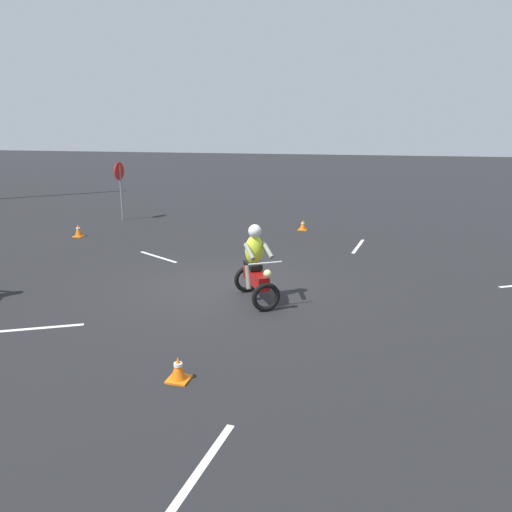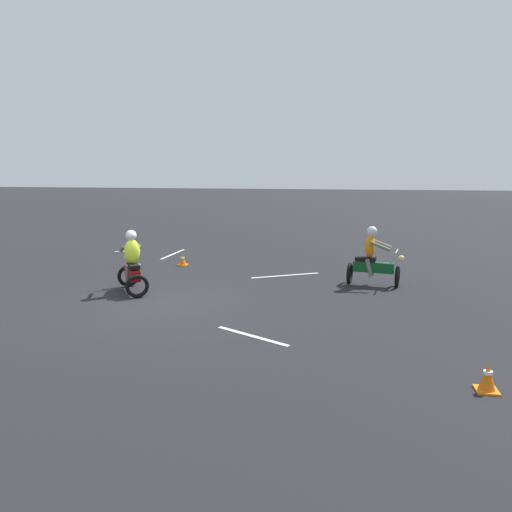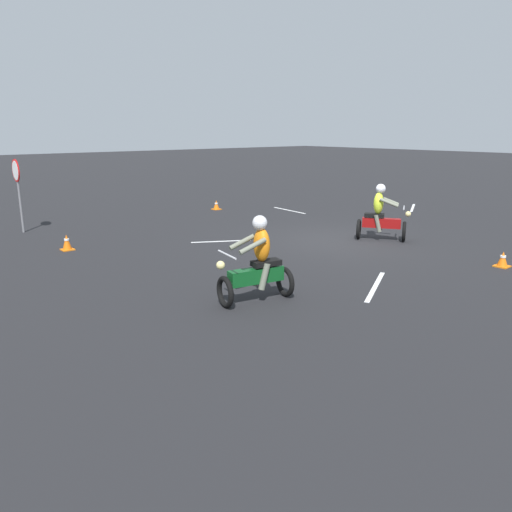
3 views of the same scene
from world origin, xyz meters
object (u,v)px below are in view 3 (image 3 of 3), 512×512
(motorcycle_rider_background, at_px, (258,265))
(traffic_cone_mid_left, at_px, (67,243))
(stop_sign, at_px, (17,181))
(motorcycle_rider_foreground, at_px, (381,216))
(traffic_cone_near_left, at_px, (503,259))
(traffic_cone_near_right, at_px, (216,205))

(motorcycle_rider_background, height_order, traffic_cone_mid_left, motorcycle_rider_background)
(motorcycle_rider_background, xyz_separation_m, traffic_cone_mid_left, (6.51, 1.26, -0.52))
(stop_sign, relative_size, traffic_cone_mid_left, 5.30)
(motorcycle_rider_foreground, xyz_separation_m, traffic_cone_near_left, (-3.68, 0.19, -0.55))
(motorcycle_rider_background, bearing_deg, stop_sign, 19.45)
(motorcycle_rider_foreground, relative_size, traffic_cone_near_right, 4.49)
(motorcycle_rider_foreground, relative_size, stop_sign, 0.72)
(traffic_cone_near_left, xyz_separation_m, traffic_cone_mid_left, (8.40, 7.32, 0.03))
(stop_sign, height_order, traffic_cone_near_right, stop_sign)
(motorcycle_rider_foreground, distance_m, traffic_cone_near_left, 3.73)
(stop_sign, distance_m, traffic_cone_mid_left, 3.61)
(traffic_cone_near_left, bearing_deg, traffic_cone_mid_left, 41.08)
(traffic_cone_near_left, relative_size, traffic_cone_mid_left, 0.86)
(motorcycle_rider_background, xyz_separation_m, traffic_cone_near_right, (9.61, -5.95, -0.55))
(motorcycle_rider_background, relative_size, stop_sign, 0.72)
(stop_sign, relative_size, traffic_cone_near_right, 6.22)
(stop_sign, bearing_deg, traffic_cone_near_right, -91.66)
(traffic_cone_mid_left, bearing_deg, traffic_cone_near_right, -66.75)
(traffic_cone_mid_left, bearing_deg, stop_sign, 3.50)
(stop_sign, xyz_separation_m, traffic_cone_mid_left, (-3.31, -0.20, -1.43))
(motorcycle_rider_background, distance_m, stop_sign, 9.97)
(motorcycle_rider_foreground, distance_m, traffic_cone_near_right, 7.84)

